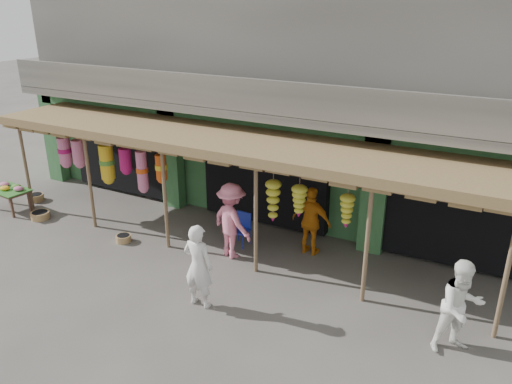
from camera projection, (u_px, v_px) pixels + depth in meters
The scene contains 12 objects.
ground at pixel (223, 257), 12.03m from camera, with size 80.00×80.00×0.00m, color #514C47.
building at pixel (307, 87), 14.79m from camera, with size 16.40×6.80×7.00m.
awning at pixel (232, 145), 11.84m from camera, with size 14.00×2.70×2.79m.
flower_table at pixel (9, 190), 14.48m from camera, with size 1.38×0.89×0.78m.
blue_chair at pixel (242, 227), 12.53m from camera, with size 0.40×0.41×0.84m.
basket_left at pixel (36, 197), 15.36m from camera, with size 0.47×0.47×0.20m, color brown.
basket_mid at pixel (40, 215), 14.10m from camera, with size 0.52×0.52×0.20m, color #9F7247.
basket_right at pixel (123, 238), 12.77m from camera, with size 0.39×0.39×0.18m, color olive.
person_front at pixel (198, 266), 9.86m from camera, with size 0.65×0.43×1.78m, color silver.
person_right at pixel (461, 307), 8.58m from camera, with size 0.85×0.66×1.76m, color white.
person_vendor at pixel (311, 221), 11.90m from camera, with size 1.01×0.42×1.72m, color #C96F12.
person_shopper at pixel (232, 221), 11.77m from camera, with size 1.20×0.69×1.85m, color pink.
Camera 1 is at (5.76, -8.98, 5.85)m, focal length 35.00 mm.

